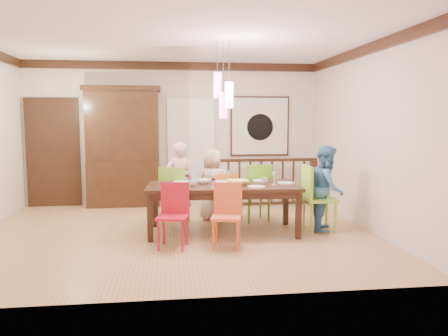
{
  "coord_description": "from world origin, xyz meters",
  "views": [
    {
      "loc": [
        -0.09,
        -6.6,
        1.74
      ],
      "look_at": [
        0.76,
        0.22,
        0.97
      ],
      "focal_mm": 35.0,
      "sensor_mm": 36.0,
      "label": 1
    }
  ],
  "objects": [
    {
      "name": "wall_right",
      "position": [
        3.0,
        0.0,
        1.45
      ],
      "size": [
        0.0,
        5.0,
        5.0
      ],
      "primitive_type": "plane",
      "rotation": [
        1.57,
        0.0,
        -1.57
      ],
      "color": "beige",
      "rests_on": "floor"
    },
    {
      "name": "ceiling",
      "position": [
        0.0,
        0.0,
        2.9
      ],
      "size": [
        6.0,
        6.0,
        0.0
      ],
      "primitive_type": "plane",
      "rotation": [
        3.14,
        0.0,
        0.0
      ],
      "color": "white",
      "rests_on": "wall_back"
    },
    {
      "name": "panel_door",
      "position": [
        -2.4,
        2.45,
        1.05
      ],
      "size": [
        1.04,
        0.07,
        2.24
      ],
      "primitive_type": "cube",
      "color": "black",
      "rests_on": "wall_back"
    },
    {
      "name": "chair_end_right",
      "position": [
        2.22,
        -0.13,
        0.59
      ],
      "size": [
        0.47,
        0.47,
        1.03
      ],
      "rotation": [
        0.0,
        0.0,
        1.57
      ],
      "color": "#8DCF36",
      "rests_on": "floor"
    },
    {
      "name": "plate_near_mid",
      "position": [
        1.16,
        -0.38,
        0.76
      ],
      "size": [
        0.26,
        0.26,
        0.01
      ],
      "primitive_type": "cylinder",
      "color": "white",
      "rests_on": "dining_table"
    },
    {
      "name": "pendant_cluster",
      "position": [
        0.71,
        -0.05,
        2.11
      ],
      "size": [
        0.27,
        0.21,
        1.14
      ],
      "color": "#FF4C8D",
      "rests_on": "ceiling"
    },
    {
      "name": "wine_glass_d",
      "position": [
        1.49,
        -0.15,
        0.84
      ],
      "size": [
        0.08,
        0.08,
        0.19
      ],
      "primitive_type": null,
      "color": "silver",
      "rests_on": "dining_table"
    },
    {
      "name": "white_doorway",
      "position": [
        0.35,
        2.46,
        1.05
      ],
      "size": [
        0.97,
        0.05,
        2.22
      ],
      "primitive_type": "cube",
      "color": "silver",
      "rests_on": "wall_back"
    },
    {
      "name": "floor",
      "position": [
        0.0,
        0.0,
        0.0
      ],
      "size": [
        6.0,
        6.0,
        0.0
      ],
      "primitive_type": "plane",
      "color": "#AC7F53",
      "rests_on": "ground"
    },
    {
      "name": "balustrade",
      "position": [
        1.73,
        1.95,
        0.5
      ],
      "size": [
        2.3,
        0.12,
        0.96
      ],
      "rotation": [
        0.0,
        0.0,
        0.0
      ],
      "color": "black",
      "rests_on": "floor"
    },
    {
      "name": "dining_table",
      "position": [
        0.71,
        -0.05,
        0.67
      ],
      "size": [
        2.36,
        1.17,
        0.75
      ],
      "rotation": [
        0.0,
        0.0,
        -0.06
      ],
      "color": "black",
      "rests_on": "floor"
    },
    {
      "name": "plate_far_left",
      "position": [
        0.09,
        0.27,
        0.76
      ],
      "size": [
        0.26,
        0.26,
        0.01
      ],
      "primitive_type": "cylinder",
      "color": "white",
      "rests_on": "dining_table"
    },
    {
      "name": "chair_near_left",
      "position": [
        -0.06,
        -0.78,
        0.5
      ],
      "size": [
        0.47,
        0.47,
        0.88
      ],
      "rotation": [
        0.0,
        0.0,
        -0.22
      ],
      "color": "#A91127",
      "rests_on": "floor"
    },
    {
      "name": "plate_far_right",
      "position": [
        1.36,
        0.29,
        0.76
      ],
      "size": [
        0.26,
        0.26,
        0.01
      ],
      "primitive_type": "cylinder",
      "color": "white",
      "rests_on": "dining_table"
    },
    {
      "name": "crown_molding",
      "position": [
        0.0,
        0.0,
        2.82
      ],
      "size": [
        6.0,
        5.0,
        0.16
      ],
      "primitive_type": null,
      "color": "black",
      "rests_on": "wall_back"
    },
    {
      "name": "plate_far_mid",
      "position": [
        0.73,
        0.24,
        0.76
      ],
      "size": [
        0.26,
        0.26,
        0.01
      ],
      "primitive_type": "cylinder",
      "color": "white",
      "rests_on": "dining_table"
    },
    {
      "name": "wall_back",
      "position": [
        0.0,
        2.5,
        1.45
      ],
      "size": [
        6.0,
        0.0,
        6.0
      ],
      "primitive_type": "plane",
      "rotation": [
        1.57,
        0.0,
        0.0
      ],
      "color": "beige",
      "rests_on": "floor"
    },
    {
      "name": "plate_near_left",
      "position": [
        0.06,
        -0.37,
        0.76
      ],
      "size": [
        0.26,
        0.26,
        0.01
      ],
      "primitive_type": "cylinder",
      "color": "white",
      "rests_on": "dining_table"
    },
    {
      "name": "plate_end_right",
      "position": [
        1.7,
        -0.05,
        0.76
      ],
      "size": [
        0.26,
        0.26,
        0.01
      ],
      "primitive_type": "cylinder",
      "color": "white",
      "rests_on": "dining_table"
    },
    {
      "name": "person_far_mid",
      "position": [
        0.65,
        0.84,
        0.62
      ],
      "size": [
        0.69,
        0.54,
        1.24
      ],
      "primitive_type": "imported",
      "rotation": [
        0.0,
        0.0,
        2.87
      ],
      "color": "beige",
      "rests_on": "floor"
    },
    {
      "name": "painting",
      "position": [
        1.8,
        2.46,
        1.6
      ],
      "size": [
        1.25,
        0.06,
        1.25
      ],
      "color": "black",
      "rests_on": "wall_back"
    },
    {
      "name": "china_hutch",
      "position": [
        -1.02,
        2.3,
        1.2
      ],
      "size": [
        1.52,
        0.46,
        2.4
      ],
      "color": "black",
      "rests_on": "floor"
    },
    {
      "name": "chair_far_left",
      "position": [
        -0.01,
        0.62,
        0.56
      ],
      "size": [
        0.54,
        0.54,
        0.97
      ],
      "rotation": [
        0.0,
        0.0,
        2.87
      ],
      "color": "#6AB02B",
      "rests_on": "floor"
    },
    {
      "name": "cup_right",
      "position": [
        1.37,
        0.02,
        0.79
      ],
      "size": [
        0.1,
        0.1,
        0.09
      ],
      "primitive_type": "imported",
      "rotation": [
        0.0,
        0.0,
        0.1
      ],
      "color": "silver",
      "rests_on": "dining_table"
    },
    {
      "name": "napkin",
      "position": [
        0.73,
        -0.43,
        0.76
      ],
      "size": [
        0.18,
        0.14,
        0.01
      ],
      "primitive_type": "cube",
      "color": "#D83359",
      "rests_on": "dining_table"
    },
    {
      "name": "person_end_right",
      "position": [
        2.35,
        -0.09,
        0.67
      ],
      "size": [
        0.71,
        0.79,
        1.34
      ],
      "primitive_type": "imported",
      "rotation": [
        0.0,
        0.0,
        1.19
      ],
      "color": "teal",
      "rests_on": "floor"
    },
    {
      "name": "cup_left",
      "position": [
        0.25,
        -0.13,
        0.8
      ],
      "size": [
        0.15,
        0.15,
        0.09
      ],
      "primitive_type": "imported",
      "rotation": [
        0.0,
        0.0,
        -0.39
      ],
      "color": "silver",
      "rests_on": "dining_table"
    },
    {
      "name": "person_far_left",
      "position": [
        0.07,
        0.8,
        0.68
      ],
      "size": [
        0.56,
        0.43,
        1.36
      ],
      "primitive_type": "imported",
      "rotation": [
        0.0,
        0.0,
        3.37
      ],
      "color": "#FBBFD3",
      "rests_on": "floor"
    },
    {
      "name": "chair_near_mid",
      "position": [
        0.66,
        -0.86,
        0.5
      ],
      "size": [
        0.48,
        0.48,
        0.88
      ],
      "rotation": [
        0.0,
        0.0,
        -0.23
      ],
      "color": "#CE562C",
      "rests_on": "floor"
    },
    {
      "name": "wine_glass_a",
      "position": [
        0.17,
        0.11,
        0.84
      ],
      "size": [
        0.08,
        0.08,
        0.19
      ],
      "primitive_type": null,
      "color": "#590C19",
      "rests_on": "dining_table"
    },
    {
      "name": "small_bowl",
      "position": [
        0.43,
        0.07,
        0.78
      ],
      "size": [
        0.22,
        0.22,
        0.07
      ],
      "primitive_type": "imported",
      "rotation": [
        0.0,
        0.0,
        -0.0
      ],
      "color": "white",
      "rests_on": "dining_table"
    },
    {
      "name": "chair_far_mid",
      "position": [
        0.79,
        0.63,
        0.49
      ],
      "size": [
        0.45,
        0.45,
        0.85
      ],
      "rotation": [
        0.0,
        0.0,
        3.34
      ],
      "color": "#BF6B22",
      "rests_on": "floor"
    },
    {
      "name": "wine_glass_b",
      "position": [
        0.81,
        0.11,
        0.84
      ],
      "size": [
        0.08,
        0.08,
        0.19
      ],
      "primitive_type": null,
      "color": "silver",
      "rests_on": "dining_table"
    },
    {
      "name": "serving_bowl",
      "position": [
        0.93,
        -0.13,
        0.79
      ],
      "size": [
        0.36,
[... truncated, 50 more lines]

